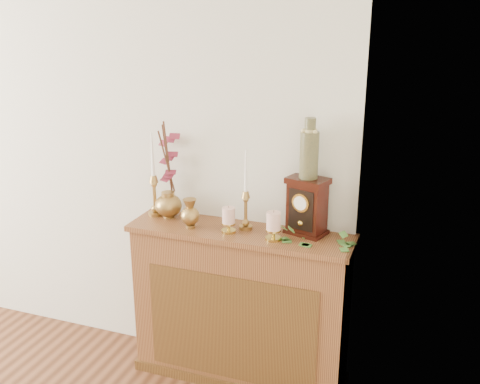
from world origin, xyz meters
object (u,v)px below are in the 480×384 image
at_px(candlestick_left, 154,189).
at_px(bud_vase, 190,214).
at_px(ceramic_vase, 309,152).
at_px(candlestick_center, 246,204).
at_px(ginger_jar, 170,172).
at_px(mantel_clock, 307,207).

bearing_deg(candlestick_left, bud_vase, -21.77).
bearing_deg(bud_vase, ceramic_vase, 13.01).
distance_m(candlestick_center, ceramic_vase, 0.45).
distance_m(candlestick_center, ginger_jar, 0.50).
height_order(bud_vase, ceramic_vase, ceramic_vase).
xyz_separation_m(bud_vase, mantel_clock, (0.61, 0.14, 0.07)).
bearing_deg(ceramic_vase, mantel_clock, -106.91).
bearing_deg(bud_vase, candlestick_center, 17.43).
height_order(ginger_jar, mantel_clock, ginger_jar).
relative_size(ginger_jar, ceramic_vase, 1.82).
xyz_separation_m(candlestick_center, bud_vase, (-0.29, -0.09, -0.06)).
distance_m(candlestick_center, bud_vase, 0.31).
relative_size(candlestick_left, ceramic_vase, 1.56).
bearing_deg(candlestick_left, mantel_clock, 1.91).
relative_size(bud_vase, mantel_clock, 0.54).
relative_size(candlestick_left, mantel_clock, 1.59).
height_order(candlestick_left, bud_vase, candlestick_left).
bearing_deg(mantel_clock, ginger_jar, -163.72).
xyz_separation_m(candlestick_center, mantel_clock, (0.32, 0.05, 0.01)).
xyz_separation_m(candlestick_left, ceramic_vase, (0.89, 0.03, 0.29)).
xyz_separation_m(candlestick_left, mantel_clock, (0.89, 0.03, -0.01)).
xyz_separation_m(candlestick_center, ceramic_vase, (0.32, 0.05, 0.31)).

